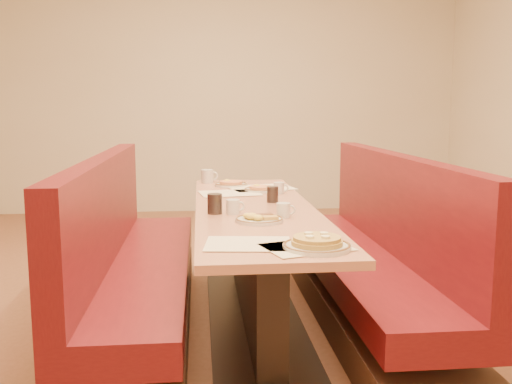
{
  "coord_description": "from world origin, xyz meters",
  "views": [
    {
      "loc": [
        -0.32,
        -3.33,
        1.34
      ],
      "look_at": [
        0.0,
        -0.08,
        0.85
      ],
      "focal_mm": 40.0,
      "sensor_mm": 36.0,
      "label": 1
    }
  ],
  "objects": [
    {
      "name": "coffee_mug_b",
      "position": [
        -0.14,
        -0.22,
        0.79
      ],
      "size": [
        0.11,
        0.07,
        0.08
      ],
      "rotation": [
        0.0,
        0.0,
        0.21
      ],
      "color": "beige",
      "rests_on": "diner_table"
    },
    {
      "name": "soda_tumbler_near",
      "position": [
        -0.24,
        -0.2,
        0.81
      ],
      "size": [
        0.08,
        0.08,
        0.11
      ],
      "color": "black",
      "rests_on": "diner_table"
    },
    {
      "name": "eggs_plate",
      "position": [
        -0.02,
        -0.45,
        0.77
      ],
      "size": [
        0.25,
        0.25,
        0.05
      ],
      "rotation": [
        0.0,
        0.0,
        0.11
      ],
      "color": "beige",
      "rests_on": "diner_table"
    },
    {
      "name": "placemat_far_left",
      "position": [
        -0.12,
        0.52,
        0.75
      ],
      "size": [
        0.44,
        0.35,
        0.0
      ],
      "primitive_type": "cube",
      "rotation": [
        0.0,
        0.0,
        0.14
      ],
      "color": "#F6DEC1",
      "rests_on": "diner_table"
    },
    {
      "name": "diner_table",
      "position": [
        0.0,
        0.0,
        0.37
      ],
      "size": [
        0.7,
        2.5,
        0.75
      ],
      "color": "black",
      "rests_on": "ground"
    },
    {
      "name": "coffee_mug_c",
      "position": [
        0.22,
        0.49,
        0.79
      ],
      "size": [
        0.1,
        0.07,
        0.08
      ],
      "rotation": [
        0.0,
        0.0,
        -0.1
      ],
      "color": "beige",
      "rests_on": "diner_table"
    },
    {
      "name": "pancake_plate",
      "position": [
        0.16,
        -1.05,
        0.77
      ],
      "size": [
        0.29,
        0.29,
        0.06
      ],
      "rotation": [
        0.0,
        0.0,
        0.23
      ],
      "color": "beige",
      "rests_on": "diner_table"
    },
    {
      "name": "coffee_mug_d",
      "position": [
        -0.26,
        1.1,
        0.8
      ],
      "size": [
        0.14,
        0.1,
        0.1
      ],
      "rotation": [
        0.0,
        0.0,
        0.23
      ],
      "color": "beige",
      "rests_on": "diner_table"
    },
    {
      "name": "extra_plate_mid",
      "position": [
        0.1,
        0.62,
        0.77
      ],
      "size": [
        0.23,
        0.23,
        0.05
      ],
      "rotation": [
        0.0,
        0.0,
        -0.04
      ],
      "color": "beige",
      "rests_on": "diner_table"
    },
    {
      "name": "coffee_mug_a",
      "position": [
        0.12,
        -0.35,
        0.79
      ],
      "size": [
        0.1,
        0.07,
        0.08
      ],
      "rotation": [
        0.0,
        0.0,
        0.01
      ],
      "color": "beige",
      "rests_on": "diner_table"
    },
    {
      "name": "booth_left",
      "position": [
        -0.73,
        0.0,
        0.36
      ],
      "size": [
        0.55,
        2.5,
        1.05
      ],
      "color": "#4C3326",
      "rests_on": "ground"
    },
    {
      "name": "soda_tumbler_mid",
      "position": [
        0.13,
        0.15,
        0.8
      ],
      "size": [
        0.07,
        0.07,
        0.1
      ],
      "color": "black",
      "rests_on": "diner_table"
    },
    {
      "name": "room_envelope",
      "position": [
        0.0,
        0.0,
        1.93
      ],
      "size": [
        6.04,
        8.04,
        2.82
      ],
      "color": "beige",
      "rests_on": "ground"
    },
    {
      "name": "placemat_near_left",
      "position": [
        -0.12,
        -0.94,
        0.75
      ],
      "size": [
        0.4,
        0.31,
        0.0
      ],
      "primitive_type": "cube",
      "rotation": [
        0.0,
        0.0,
        -0.11
      ],
      "color": "#F6DEC1",
      "rests_on": "diner_table"
    },
    {
      "name": "placemat_far_right",
      "position": [
        0.12,
        0.76,
        0.75
      ],
      "size": [
        0.52,
        0.44,
        0.0
      ],
      "primitive_type": "cube",
      "rotation": [
        0.0,
        0.0,
        0.27
      ],
      "color": "#F6DEC1",
      "rests_on": "diner_table"
    },
    {
      "name": "ground",
      "position": [
        0.0,
        0.0,
        0.0
      ],
      "size": [
        8.0,
        8.0,
        0.0
      ],
      "primitive_type": "plane",
      "color": "#9E6647",
      "rests_on": "ground"
    },
    {
      "name": "booth_right",
      "position": [
        0.73,
        0.0,
        0.36
      ],
      "size": [
        0.55,
        2.5,
        1.05
      ],
      "color": "#4C3326",
      "rests_on": "ground"
    },
    {
      "name": "extra_plate_far",
      "position": [
        -0.09,
        0.9,
        0.77
      ],
      "size": [
        0.25,
        0.25,
        0.05
      ],
      "rotation": [
        0.0,
        0.0,
        0.3
      ],
      "color": "beige",
      "rests_on": "diner_table"
    },
    {
      "name": "placemat_near_right",
      "position": [
        0.12,
        -1.02,
        0.75
      ],
      "size": [
        0.41,
        0.35,
        0.0
      ],
      "primitive_type": "cube",
      "rotation": [
        0.0,
        0.0,
        0.3
      ],
      "color": "#F6DEC1",
      "rests_on": "diner_table"
    }
  ]
}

